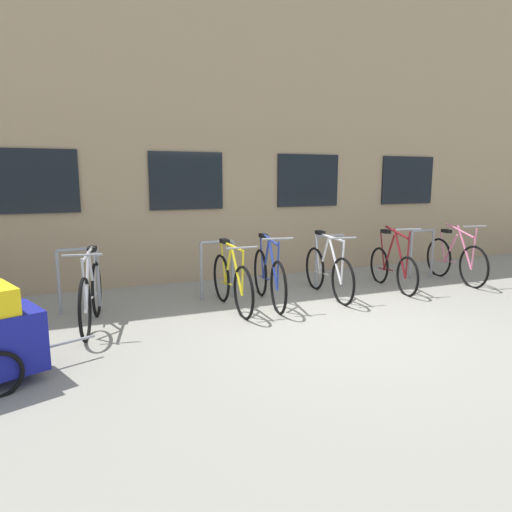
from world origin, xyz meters
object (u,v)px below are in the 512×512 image
(bicycle_pink, at_px, (455,260))
(bicycle_silver, at_px, (91,295))
(bicycle_maroon, at_px, (393,267))
(bicycle_yellow, at_px, (232,282))
(bicycle_blue, at_px, (269,277))
(bicycle_white, at_px, (328,272))

(bicycle_pink, bearing_deg, bicycle_silver, -178.00)
(bicycle_maroon, height_order, bicycle_yellow, bicycle_maroon)
(bicycle_silver, distance_m, bicycle_yellow, 1.90)
(bicycle_pink, distance_m, bicycle_silver, 6.23)
(bicycle_pink, bearing_deg, bicycle_maroon, -178.91)
(bicycle_pink, distance_m, bicycle_yellow, 4.33)
(bicycle_maroon, xyz_separation_m, bicycle_silver, (-4.81, -0.19, 0.03))
(bicycle_blue, xyz_separation_m, bicycle_silver, (-2.50, -0.15, -0.00))
(bicycle_yellow, bearing_deg, bicycle_blue, 6.12)
(bicycle_white, relative_size, bicycle_silver, 1.01)
(bicycle_maroon, height_order, bicycle_pink, bicycle_maroon)
(bicycle_maroon, distance_m, bicycle_pink, 1.41)
(bicycle_white, bearing_deg, bicycle_maroon, 0.23)
(bicycle_maroon, distance_m, bicycle_silver, 4.82)
(bicycle_maroon, relative_size, bicycle_pink, 0.93)
(bicycle_yellow, bearing_deg, bicycle_maroon, 2.15)
(bicycle_white, relative_size, bicycle_yellow, 1.03)
(bicycle_white, distance_m, bicycle_pink, 2.68)
(bicycle_maroon, relative_size, bicycle_yellow, 0.94)
(bicycle_blue, xyz_separation_m, bicycle_white, (1.04, 0.04, -0.01))
(bicycle_maroon, relative_size, bicycle_silver, 0.92)
(bicycle_blue, distance_m, bicycle_silver, 2.51)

